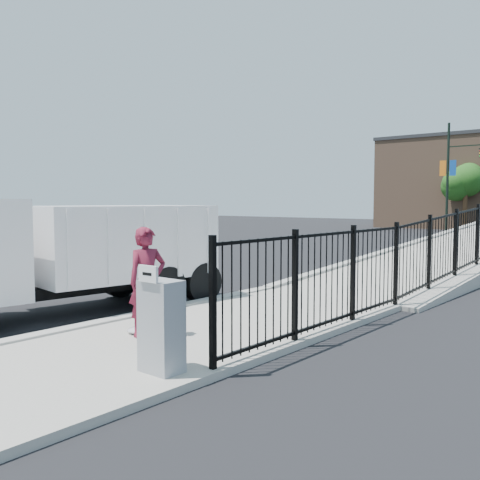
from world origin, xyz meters
The scene contains 11 objects.
ground centered at (0.00, 0.00, 0.00)m, with size 120.00×120.00×0.00m, color black.
sidewalk centered at (1.93, -2.00, 0.06)m, with size 3.55×12.00×0.12m, color #9E998E.
curb centered at (0.00, -2.00, 0.08)m, with size 0.30×12.00×0.16m, color #ADAAA3.
truck centered at (-1.81, -1.26, 1.42)m, with size 3.29×7.59×2.52m.
worker centered at (1.46, -1.39, 1.06)m, with size 0.68×0.45×1.87m, color maroon.
utility_cabinet centered at (3.10, -2.53, 0.75)m, with size 0.55×0.40×1.25m, color gray.
arrow_sign centered at (3.10, -2.75, 1.48)m, with size 0.35×0.04×0.22m, color white.
debris centered at (1.21, -1.35, 0.18)m, with size 0.45×0.45×0.11m, color silver.
light_pole_0 centered at (-4.49, 31.77, 4.36)m, with size 3.77×0.22×8.00m.
tree_0 centered at (-5.39, 37.82, 3.95)m, with size 2.76×2.76×5.38m.
building centered at (-9.00, 44.00, 4.00)m, with size 10.00×10.00×8.00m, color #8C664C.
Camera 1 is at (8.47, -7.30, 2.43)m, focal length 40.00 mm.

